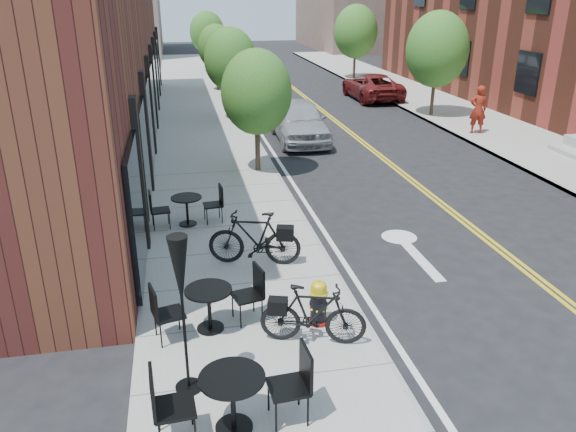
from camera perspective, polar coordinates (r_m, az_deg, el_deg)
ground at (r=10.43m, az=7.64°, el=-10.26°), size 120.00×120.00×0.00m
sidewalk_near at (r=19.13m, az=-7.66°, el=5.16°), size 4.00×70.00×0.12m
sidewalk_far at (r=23.13m, az=23.68°, el=6.44°), size 4.00×70.00×0.12m
building_near at (r=22.66m, az=-20.74°, el=15.49°), size 5.00×28.00×7.00m
tree_near_a at (r=17.72m, az=-3.22°, el=12.44°), size 2.20×2.20×3.81m
tree_near_b at (r=25.58m, az=-5.89°, el=15.55°), size 2.30×2.30×3.98m
tree_near_c at (r=33.53m, az=-7.30°, el=16.67°), size 2.10×2.10×3.67m
tree_near_d at (r=41.47m, az=-8.22°, el=17.97°), size 2.40×2.40×4.11m
tree_far_b at (r=27.06m, az=14.91°, el=16.03°), size 2.80×2.80×4.62m
tree_far_c at (r=38.20m, az=6.90°, el=18.11°), size 2.80×2.80×4.62m
fire_hydrant at (r=9.81m, az=3.11°, el=-8.78°), size 0.48×0.48×0.84m
bicycle_left at (r=11.76m, az=-3.44°, el=-2.27°), size 2.03×1.06×1.18m
bicycle_right at (r=9.24m, az=2.56°, el=-9.97°), size 1.81×0.98×1.05m
bistro_set_a at (r=7.65m, az=-5.64°, el=-17.65°), size 2.02×0.92×1.08m
bistro_set_b at (r=9.66m, az=-8.03°, el=-8.77°), size 1.90×0.97×1.00m
bistro_set_c at (r=13.99m, az=-10.24°, el=0.94°), size 1.76×0.82×0.94m
patio_umbrella at (r=7.74m, az=-10.86°, el=-6.69°), size 0.39×0.39×2.43m
parked_car_a at (r=22.18m, az=1.14°, el=9.66°), size 2.07×4.77×1.60m
parked_car_b at (r=27.20m, az=-1.92°, el=11.62°), size 1.43×3.94×1.29m
parked_car_c at (r=33.23m, az=-4.58°, el=13.45°), size 2.25×4.60×1.29m
parked_car_far at (r=31.47m, az=8.52°, el=12.89°), size 2.28×4.94×1.37m
pedestrian at (r=24.15m, az=18.75°, el=10.21°), size 0.77×0.58×1.92m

